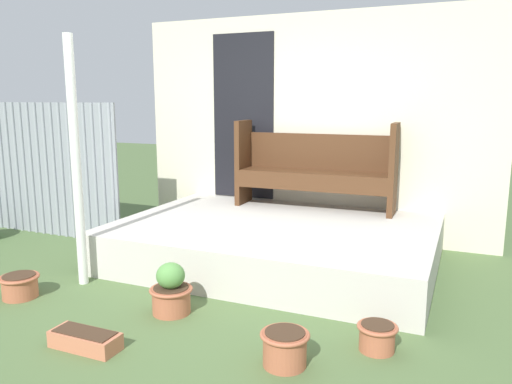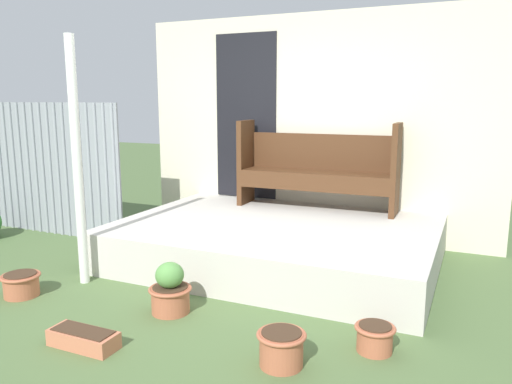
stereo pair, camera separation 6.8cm
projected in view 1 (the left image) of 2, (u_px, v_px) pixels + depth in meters
name	position (u px, v px, depth m)	size (l,w,h in m)	color
ground_plane	(217.00, 299.00, 4.12)	(24.00, 24.00, 0.00)	#516B3D
porch_slab	(275.00, 242.00, 5.04)	(3.10, 2.21, 0.40)	beige
house_wall	(307.00, 127.00, 5.88)	(4.30, 0.08, 2.60)	beige
fence_corrugated	(33.00, 169.00, 6.06)	(2.54, 0.05, 1.59)	gray
support_post	(76.00, 164.00, 4.29)	(0.08, 0.08, 2.16)	white
bench	(315.00, 165.00, 5.63)	(1.80, 0.45, 0.98)	#4C2D19
flower_pot_left	(20.00, 285.00, 4.14)	(0.32, 0.32, 0.20)	#B26042
flower_pot_middle	(171.00, 291.00, 3.83)	(0.33, 0.33, 0.40)	#B26042
flower_pot_right	(285.00, 347.00, 3.08)	(0.31, 0.31, 0.22)	#B26042
flower_pot_far_right	(377.00, 336.00, 3.27)	(0.27, 0.27, 0.18)	#B26042
planter_box_rect	(85.00, 340.00, 3.30)	(0.48, 0.19, 0.12)	#C67251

